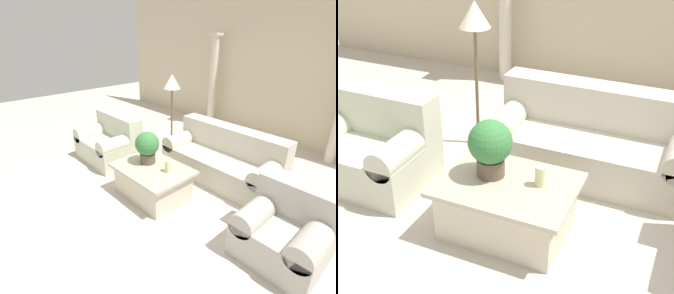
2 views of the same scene
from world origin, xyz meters
The scene contains 10 objects.
ground_plane centered at (0.00, 0.00, 0.00)m, with size 16.00×16.00×0.00m, color beige.
wall_back centered at (0.00, 3.17, 1.60)m, with size 10.00×0.06×3.20m.
sofa_long centered at (0.27, 0.89, 0.34)m, with size 1.99×0.84×0.86m.
loveseat centered at (-1.65, -0.11, 0.35)m, with size 1.15×0.84×0.86m.
coffee_table centered at (-0.11, -0.32, 0.24)m, with size 1.12×0.82×0.48m.
potted_plant centered at (-0.29, -0.27, 0.75)m, with size 0.36×0.36×0.49m.
pillar_candle centered at (0.14, -0.25, 0.57)m, with size 0.09×0.09×0.17m.
floor_lamp centered at (-1.04, 0.95, 1.35)m, with size 0.32×0.32×1.58m.
column_left centered at (-1.57, 2.86, 1.16)m, with size 0.26×0.26×2.27m.
armchair centered at (1.76, 0.01, 0.35)m, with size 0.88×0.84×0.82m.
Camera 1 is at (2.52, -2.46, 2.32)m, focal length 28.00 mm.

